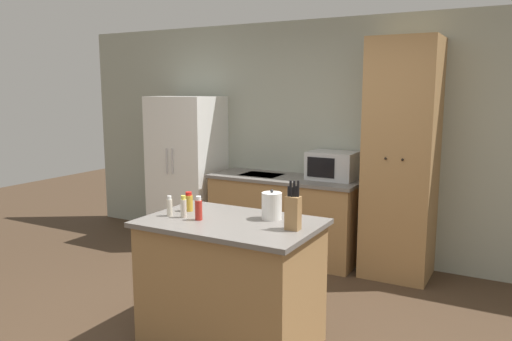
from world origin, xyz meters
name	(u,v)px	position (x,y,z in m)	size (l,w,h in m)	color
wall_back	(346,140)	(0.00, 2.33, 1.30)	(7.20, 0.06, 2.60)	#9EA393
refrigerator	(187,169)	(-1.89, 1.98, 0.88)	(0.79, 0.67, 1.77)	white
back_counter	(285,216)	(-0.57, 1.99, 0.45)	(1.68, 0.66, 0.90)	#9E7547
pantry_cabinet	(401,160)	(0.67, 2.01, 1.17)	(0.65, 0.60, 2.33)	#9E7547
kitchen_island	(231,282)	(-0.07, 0.04, 0.47)	(1.25, 0.81, 0.93)	#9E7547
microwave	(332,166)	(-0.07, 2.09, 1.05)	(0.50, 0.38, 0.30)	#B2B5B7
knife_block	(293,211)	(0.42, 0.04, 1.05)	(0.09, 0.07, 0.33)	#9E7547
spice_bottle_tall_dark	(170,207)	(-0.53, -0.07, 1.00)	(0.04, 0.04, 0.15)	beige
spice_bottle_short_red	(189,202)	(-0.50, 0.13, 1.00)	(0.06, 0.06, 0.15)	gold
spice_bottle_amber_oil	(199,209)	(-0.28, -0.06, 1.01)	(0.05, 0.05, 0.17)	#B2281E
spice_bottle_green_herb	(184,207)	(-0.42, -0.05, 1.00)	(0.04, 0.04, 0.16)	beige
kettle	(272,206)	(0.17, 0.22, 1.02)	(0.15, 0.15, 0.22)	white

